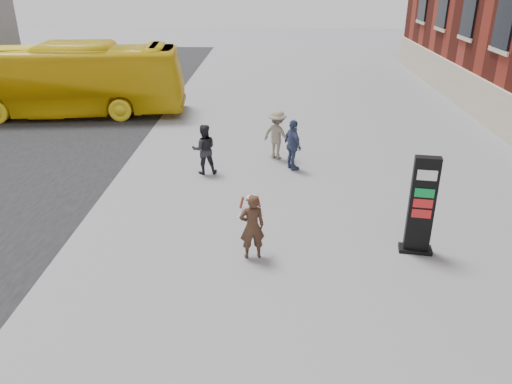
{
  "coord_description": "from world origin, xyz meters",
  "views": [
    {
      "loc": [
        0.13,
        -9.47,
        6.29
      ],
      "look_at": [
        -0.24,
        1.72,
        1.24
      ],
      "focal_mm": 35.0,
      "sensor_mm": 36.0,
      "label": 1
    }
  ],
  "objects_px": {
    "pedestrian_a": "(204,149)",
    "pedestrian_c": "(293,145)",
    "info_pylon": "(422,206)",
    "bus": "(53,80)",
    "woman": "(252,226)",
    "pedestrian_b": "(277,135)"
  },
  "relations": [
    {
      "from": "info_pylon",
      "to": "pedestrian_a",
      "type": "relative_size",
      "value": 1.45
    },
    {
      "from": "woman",
      "to": "pedestrian_c",
      "type": "bearing_deg",
      "value": -114.29
    },
    {
      "from": "pedestrian_a",
      "to": "info_pylon",
      "type": "bearing_deg",
      "value": 128.81
    },
    {
      "from": "bus",
      "to": "pedestrian_c",
      "type": "xyz_separation_m",
      "value": [
        10.68,
        -6.51,
        -0.76
      ]
    },
    {
      "from": "info_pylon",
      "to": "pedestrian_a",
      "type": "distance_m",
      "value": 7.55
    },
    {
      "from": "woman",
      "to": "info_pylon",
      "type": "bearing_deg",
      "value": 172.69
    },
    {
      "from": "pedestrian_a",
      "to": "pedestrian_b",
      "type": "xyz_separation_m",
      "value": [
        2.42,
        1.52,
        0.04
      ]
    },
    {
      "from": "woman",
      "to": "pedestrian_c",
      "type": "distance_m",
      "value": 5.82
    },
    {
      "from": "info_pylon",
      "to": "pedestrian_c",
      "type": "bearing_deg",
      "value": 126.82
    },
    {
      "from": "info_pylon",
      "to": "pedestrian_b",
      "type": "distance_m",
      "value": 7.22
    },
    {
      "from": "bus",
      "to": "pedestrian_b",
      "type": "height_order",
      "value": "bus"
    },
    {
      "from": "bus",
      "to": "pedestrian_b",
      "type": "bearing_deg",
      "value": -124.14
    },
    {
      "from": "info_pylon",
      "to": "woman",
      "type": "relative_size",
      "value": 1.49
    },
    {
      "from": "pedestrian_b",
      "to": "pedestrian_c",
      "type": "distance_m",
      "value": 1.2
    },
    {
      "from": "info_pylon",
      "to": "bus",
      "type": "xyz_separation_m",
      "value": [
        -13.49,
        11.83,
        0.42
      ]
    },
    {
      "from": "woman",
      "to": "pedestrian_b",
      "type": "xyz_separation_m",
      "value": [
        0.63,
        6.79,
        0.04
      ]
    },
    {
      "from": "woman",
      "to": "bus",
      "type": "relative_size",
      "value": 0.14
    },
    {
      "from": "woman",
      "to": "pedestrian_b",
      "type": "distance_m",
      "value": 6.82
    },
    {
      "from": "info_pylon",
      "to": "pedestrian_c",
      "type": "height_order",
      "value": "info_pylon"
    },
    {
      "from": "pedestrian_a",
      "to": "pedestrian_c",
      "type": "xyz_separation_m",
      "value": [
        2.94,
        0.43,
        0.03
      ]
    },
    {
      "from": "info_pylon",
      "to": "bus",
      "type": "bearing_deg",
      "value": 147.73
    },
    {
      "from": "woman",
      "to": "pedestrian_a",
      "type": "distance_m",
      "value": 5.57
    }
  ]
}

